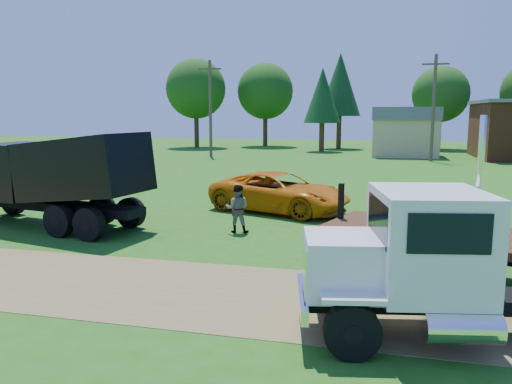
% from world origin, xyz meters
% --- Properties ---
extents(ground, '(140.00, 140.00, 0.00)m').
position_xyz_m(ground, '(0.00, 0.00, 0.00)').
color(ground, '#255713').
rests_on(ground, ground).
extents(dirt_track, '(120.00, 4.20, 0.01)m').
position_xyz_m(dirt_track, '(0.00, 0.00, 0.01)').
color(dirt_track, brown).
rests_on(dirt_track, ground).
extents(white_semi_tractor, '(6.83, 3.33, 4.03)m').
position_xyz_m(white_semi_tractor, '(2.50, -1.23, 1.38)').
color(white_semi_tractor, black).
rests_on(white_semi_tractor, ground).
extents(black_dump_truck, '(8.14, 3.73, 3.45)m').
position_xyz_m(black_dump_truck, '(-9.73, 5.05, 1.90)').
color(black_dump_truck, black).
rests_on(black_dump_truck, ground).
extents(orange_pickup, '(6.49, 4.54, 1.64)m').
position_xyz_m(orange_pickup, '(-2.43, 9.83, 0.82)').
color(orange_pickup, '#CC6D09').
rests_on(orange_pickup, ground).
extents(flatbed_trailer, '(8.88, 5.30, 2.18)m').
position_xyz_m(flatbed_trailer, '(4.47, 1.81, 0.94)').
color(flatbed_trailer, '#352110').
rests_on(flatbed_trailer, ground).
extents(spectator_a, '(0.77, 0.70, 1.77)m').
position_xyz_m(spectator_a, '(3.07, 0.31, 0.88)').
color(spectator_a, '#999999').
rests_on(spectator_a, ground).
extents(spectator_b, '(0.88, 0.72, 1.66)m').
position_xyz_m(spectator_b, '(-3.13, 5.83, 0.83)').
color(spectator_b, '#999999').
rests_on(spectator_b, ground).
extents(tan_shed, '(6.20, 5.40, 4.70)m').
position_xyz_m(tan_shed, '(4.00, 40.00, 2.42)').
color(tan_shed, '#C9B97D').
rests_on(tan_shed, ground).
extents(utility_poles, '(42.20, 0.28, 9.00)m').
position_xyz_m(utility_poles, '(6.00, 35.00, 4.71)').
color(utility_poles, '#443326').
rests_on(utility_poles, ground).
extents(tree_row, '(53.98, 13.83, 11.00)m').
position_xyz_m(tree_row, '(5.26, 49.17, 6.78)').
color(tree_row, '#361F16').
rests_on(tree_row, ground).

